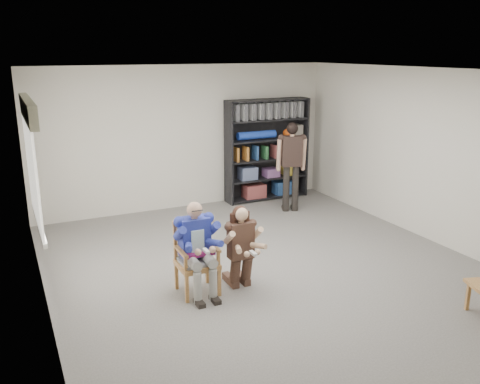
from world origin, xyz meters
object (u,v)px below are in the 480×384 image
seated_man (197,248)px  bookshelf (267,150)px  kneeling_woman (242,248)px  armchair (197,258)px  standing_man (291,168)px

seated_man → bookshelf: 4.52m
seated_man → kneeling_woman: bearing=-11.2°
armchair → bookshelf: (2.88, 3.46, 0.57)m
armchair → seated_man: 0.14m
kneeling_woman → standing_man: standing_man is taller
seated_man → kneeling_woman: size_ratio=1.09×
seated_man → kneeling_woman: seated_man is taller
seated_man → bookshelf: bearing=50.6°
armchair → kneeling_woman: size_ratio=0.84×
armchair → bookshelf: bearing=50.6°
seated_man → bookshelf: (2.88, 3.46, 0.43)m
kneeling_woman → bookshelf: 4.28m
bookshelf → standing_man: bookshelf is taller
seated_man → bookshelf: size_ratio=0.59×
armchair → standing_man: size_ratio=0.55×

